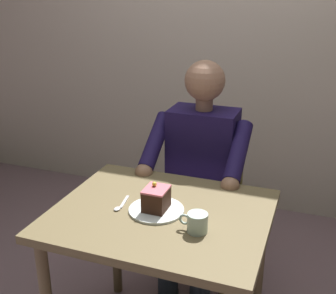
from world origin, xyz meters
TOP-DOWN VIEW (x-y plane):
  - cafe_rear_panel at (0.00, -1.66)m, footprint 6.40×0.12m
  - dining_table at (0.00, 0.00)m, footprint 0.89×0.74m
  - chair at (0.00, -0.72)m, footprint 0.42×0.42m
  - seated_person at (0.00, -0.55)m, footprint 0.53×0.58m
  - dessert_plate at (0.02, 0.01)m, footprint 0.23×0.23m
  - cake_slice at (0.02, 0.01)m, footprint 0.09×0.11m
  - coffee_cup at (-0.19, 0.10)m, footprint 0.11×0.08m
  - dessert_spoon at (0.18, 0.02)m, footprint 0.03×0.14m

SIDE VIEW (x-z plane):
  - chair at x=0.00m, z-range 0.05..0.97m
  - dining_table at x=0.00m, z-range 0.27..1.02m
  - seated_person at x=0.00m, z-range 0.03..1.32m
  - dessert_spoon at x=0.18m, z-range 0.75..0.76m
  - dessert_plate at x=0.02m, z-range 0.75..0.76m
  - coffee_cup at x=-0.19m, z-range 0.75..0.83m
  - cake_slice at x=0.02m, z-range 0.75..0.87m
  - cafe_rear_panel at x=0.00m, z-range 0.00..3.00m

